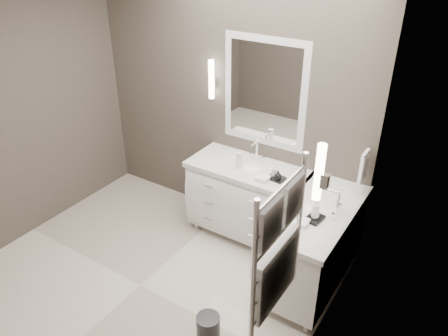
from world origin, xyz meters
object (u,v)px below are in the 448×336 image
Objects in this scene: vanity_right at (314,242)px; waste_bin at (208,329)px; vanity_back at (248,197)px; towel_ladder at (277,253)px.

vanity_right is 4.61× the size of waste_bin.
vanity_back is 1.38× the size of towel_ladder.
vanity_back is 1.00× the size of vanity_right.
vanity_back is 0.93m from vanity_right.
waste_bin is at bearing -72.11° from vanity_back.
vanity_back is 1.51m from waste_bin.
waste_bin is at bearing 160.47° from towel_ladder.
vanity_right is at bearing 68.32° from waste_bin.
towel_ladder is 1.43m from waste_bin.
vanity_back is at bearing 124.10° from towel_ladder.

